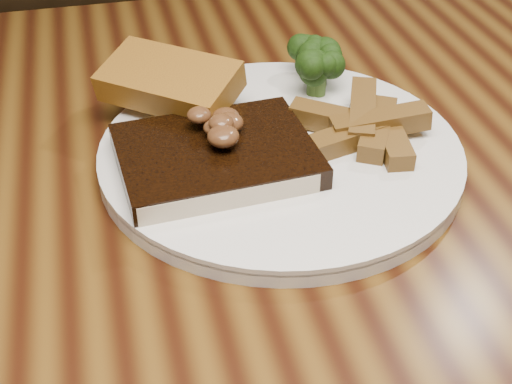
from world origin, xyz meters
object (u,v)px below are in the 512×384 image
(dining_table, at_px, (259,308))
(chair_far, at_px, (158,87))
(garlic_bread, at_px, (171,102))
(steak, at_px, (216,158))
(plate, at_px, (280,156))
(potato_wedges, at_px, (357,125))

(dining_table, height_order, chair_far, chair_far)
(chair_far, distance_m, garlic_bread, 0.52)
(chair_far, xyz_separation_m, steak, (-0.00, -0.56, 0.24))
(plate, relative_size, garlic_bread, 2.58)
(dining_table, distance_m, steak, 0.13)
(dining_table, xyz_separation_m, chair_far, (-0.02, 0.62, -0.12))
(dining_table, bearing_deg, plate, 64.03)
(garlic_bread, bearing_deg, chair_far, 125.79)
(chair_far, xyz_separation_m, potato_wedges, (0.12, -0.54, 0.24))
(chair_far, distance_m, potato_wedges, 0.60)
(steak, bearing_deg, dining_table, -73.56)
(dining_table, distance_m, potato_wedges, 0.17)
(steak, relative_size, potato_wedges, 1.42)
(garlic_bread, bearing_deg, dining_table, -34.56)
(steak, xyz_separation_m, potato_wedges, (0.12, 0.02, 0.00))
(potato_wedges, bearing_deg, steak, -171.40)
(garlic_bread, height_order, potato_wedges, garlic_bread)
(steak, relative_size, garlic_bread, 1.29)
(chair_far, relative_size, garlic_bread, 8.33)
(plate, xyz_separation_m, steak, (-0.06, -0.02, 0.02))
(dining_table, xyz_separation_m, steak, (-0.02, 0.06, 0.12))
(potato_wedges, bearing_deg, garlic_bread, 153.28)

